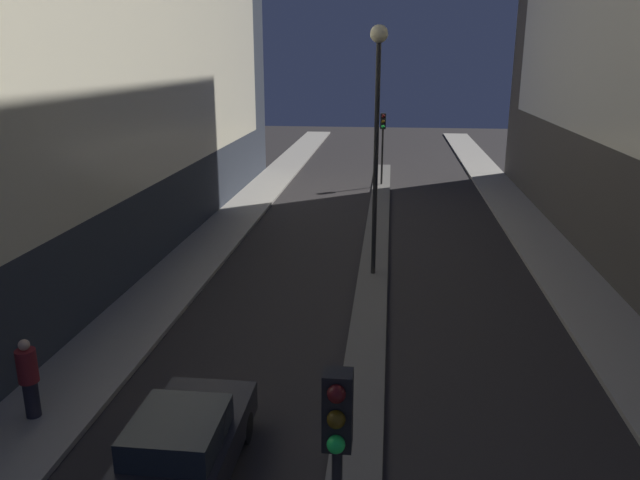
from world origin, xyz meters
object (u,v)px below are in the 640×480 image
at_px(pedestrian_on_left_sidewalk, 29,377).
at_px(traffic_light_near, 337,464).
at_px(traffic_light_mid, 383,132).
at_px(street_lamp, 377,101).
at_px(car_left_lane, 183,446).

bearing_deg(pedestrian_on_left_sidewalk, traffic_light_near, -36.43).
bearing_deg(traffic_light_mid, traffic_light_near, -90.00).
height_order(street_lamp, pedestrian_on_left_sidewalk, street_lamp).
xyz_separation_m(street_lamp, pedestrian_on_left_sidewalk, (-6.90, -9.92, -5.01)).
bearing_deg(car_left_lane, traffic_light_near, -49.13).
xyz_separation_m(traffic_light_near, car_left_lane, (-3.07, 3.55, -2.47)).
bearing_deg(car_left_lane, traffic_light_mid, 83.63).
xyz_separation_m(traffic_light_mid, car_left_lane, (-3.07, -27.48, -2.47)).
distance_m(street_lamp, car_left_lane, 13.01).
distance_m(traffic_light_near, traffic_light_mid, 31.03).
relative_size(car_left_lane, pedestrian_on_left_sidewalk, 2.28).
bearing_deg(street_lamp, car_left_lane, -104.98).
relative_size(traffic_light_near, car_left_lane, 1.03).
bearing_deg(street_lamp, pedestrian_on_left_sidewalk, -124.80).
xyz_separation_m(traffic_light_near, pedestrian_on_left_sidewalk, (-6.90, 5.09, -2.15)).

